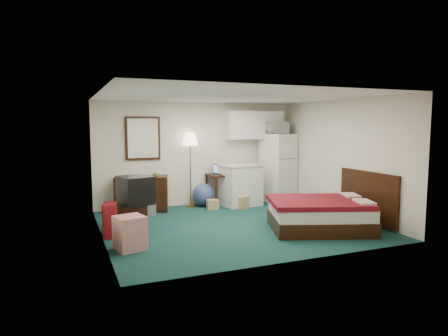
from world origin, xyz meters
name	(u,v)px	position (x,y,z in m)	size (l,w,h in m)	color
floor	(235,225)	(0.00, 0.00, 0.00)	(5.00, 4.50, 0.01)	#193D3F
ceiling	(235,96)	(0.00, 0.00, 2.50)	(5.00, 4.50, 0.01)	silver
walls	(235,162)	(0.00, 0.00, 1.25)	(5.01, 4.51, 2.50)	silver
mirror	(143,138)	(-1.35, 2.22, 1.65)	(0.80, 0.06, 1.00)	white
upper_cabinets	(254,125)	(1.45, 2.08, 1.95)	(1.50, 0.35, 0.70)	white
headboard	(368,197)	(2.46, -0.92, 0.55)	(0.06, 1.56, 1.00)	black
dresser	(142,194)	(-1.45, 1.98, 0.40)	(1.17, 0.53, 0.80)	black
floor_lamp	(190,170)	(-0.26, 2.05, 0.89)	(0.38, 0.38, 1.77)	#BB833E
desk	(221,190)	(0.48, 1.93, 0.38)	(0.60, 0.60, 0.76)	black
exercise_ball	(204,195)	(0.04, 1.96, 0.28)	(0.55, 0.55, 0.55)	#36467F
kitchen_counter	(241,186)	(0.90, 1.70, 0.49)	(0.89, 0.68, 0.97)	white
fridge	(278,168)	(2.04, 1.88, 0.86)	(0.71, 0.71, 1.73)	white
bed	(319,215)	(1.33, -0.92, 0.28)	(1.76, 1.38, 0.56)	#4D0E14
tv_stand	(132,217)	(-1.93, 0.36, 0.25)	(0.50, 0.55, 0.50)	black
suitcase	(110,220)	(-2.35, 0.06, 0.30)	(0.23, 0.37, 0.60)	maroon
retail_box	(130,233)	(-2.15, -0.80, 0.27)	(0.43, 0.43, 0.53)	beige
file_bin	(147,209)	(-1.42, 1.49, 0.13)	(0.37, 0.27, 0.26)	gray
cardboard_box_a	(213,204)	(0.11, 1.54, 0.11)	(0.27, 0.22, 0.22)	tan
cardboard_box_b	(242,202)	(0.78, 1.37, 0.14)	(0.24, 0.29, 0.29)	tan
laptop	(220,170)	(0.44, 1.89, 0.88)	(0.34, 0.28, 0.23)	black
crt_tv	(135,190)	(-1.87, 0.33, 0.76)	(0.56, 0.60, 0.51)	black
microwave	(276,126)	(1.96, 1.85, 1.92)	(0.56, 0.31, 0.38)	white
book_a	(130,171)	(-1.68, 2.04, 0.91)	(0.17, 0.02, 0.24)	tan
book_b	(139,171)	(-1.49, 2.07, 0.91)	(0.17, 0.02, 0.22)	tan
mug	(156,174)	(-1.15, 1.81, 0.85)	(0.11, 0.09, 0.11)	#598F45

